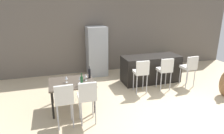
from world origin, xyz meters
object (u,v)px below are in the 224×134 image
at_px(dining_table, 72,84).
at_px(dining_chair_far, 87,96).
at_px(kitchen_island, 151,69).
at_px(wine_glass_left, 80,78).
at_px(wine_bottle_right, 89,73).
at_px(wine_glass_near, 86,76).
at_px(wine_bottle_middle, 82,81).
at_px(refrigerator, 97,51).
at_px(bar_chair_middle, 165,69).
at_px(wine_glass_far, 66,78).
at_px(potted_plant, 167,59).
at_px(dining_chair_near, 64,99).
at_px(bar_chair_left, 141,71).
at_px(bar_chair_right, 190,66).

xyz_separation_m(dining_table, dining_chair_far, (0.26, -0.83, 0.03)).
height_order(dining_table, dining_chair_far, dining_chair_far).
xyz_separation_m(kitchen_island, wine_glass_left, (-2.64, -1.26, 0.40)).
distance_m(wine_bottle_right, wine_glass_near, 0.19).
distance_m(dining_chair_far, wine_glass_near, 0.86).
bearing_deg(wine_bottle_middle, wine_bottle_right, 57.01).
relative_size(wine_glass_left, refrigerator, 0.09).
bearing_deg(wine_bottle_right, bar_chair_middle, 4.90).
height_order(wine_bottle_right, refrigerator, refrigerator).
bearing_deg(wine_glass_far, potted_plant, 28.56).
relative_size(wine_glass_near, potted_plant, 0.28).
bearing_deg(refrigerator, dining_chair_near, -114.28).
bearing_deg(bar_chair_left, wine_bottle_middle, -161.58).
xyz_separation_m(dining_table, dining_chair_near, (-0.25, -0.83, 0.03)).
xyz_separation_m(wine_glass_near, potted_plant, (3.87, 2.37, -0.50)).
distance_m(bar_chair_left, bar_chair_middle, 0.82).
xyz_separation_m(kitchen_island, bar_chair_middle, (0.09, -0.78, 0.24)).
height_order(bar_chair_middle, wine_glass_far, bar_chair_middle).
distance_m(bar_chair_middle, potted_plant, 2.43).
relative_size(dining_table, dining_chair_near, 1.09).
bearing_deg(dining_chair_far, dining_chair_near, 180.00).
height_order(dining_table, refrigerator, refrigerator).
bearing_deg(refrigerator, wine_bottle_right, -107.35).
relative_size(dining_table, wine_bottle_right, 3.48).
xyz_separation_m(bar_chair_right, wine_bottle_middle, (-3.60, -0.63, 0.16)).
distance_m(kitchen_island, wine_bottle_right, 2.57).
bearing_deg(wine_glass_near, bar_chair_right, 5.80).
height_order(bar_chair_left, wine_bottle_middle, same).
relative_size(kitchen_island, dining_table, 1.75).
relative_size(dining_chair_far, wine_glass_left, 6.03).
relative_size(wine_glass_left, potted_plant, 0.28).
bearing_deg(wine_bottle_middle, wine_glass_near, 61.65).
relative_size(bar_chair_right, wine_bottle_middle, 3.39).
relative_size(bar_chair_left, dining_chair_far, 1.00).
bearing_deg(refrigerator, dining_table, -116.62).
distance_m(bar_chair_middle, wine_bottle_right, 2.45).
bearing_deg(refrigerator, wine_glass_near, -109.05).
bearing_deg(wine_bottle_right, dining_chair_far, -103.91).
distance_m(kitchen_island, dining_table, 3.06).
xyz_separation_m(wine_bottle_right, wine_bottle_middle, (-0.27, -0.42, -0.02)).
xyz_separation_m(bar_chair_middle, wine_bottle_right, (-2.43, -0.21, 0.17)).
bearing_deg(bar_chair_left, bar_chair_right, -0.00).
relative_size(wine_glass_far, potted_plant, 0.28).
distance_m(bar_chair_middle, wine_bottle_middle, 2.78).
distance_m(bar_chair_left, dining_chair_far, 2.21).
bearing_deg(bar_chair_left, dining_chair_near, -153.36).
distance_m(bar_chair_middle, dining_chair_near, 3.40).
bearing_deg(bar_chair_right, kitchen_island, 141.85).
xyz_separation_m(dining_table, potted_plant, (4.24, 2.38, -0.30)).
relative_size(bar_chair_middle, refrigerator, 0.57).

